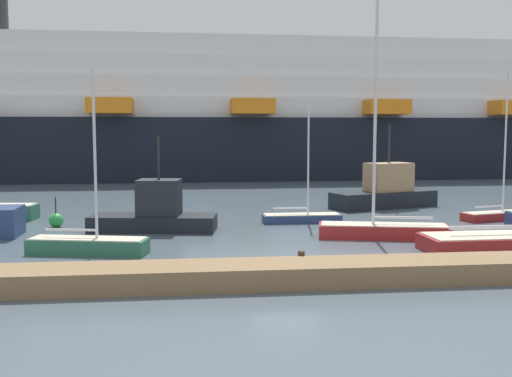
{
  "coord_description": "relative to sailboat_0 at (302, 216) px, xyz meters",
  "views": [
    {
      "loc": [
        -3.77,
        -22.93,
        4.91
      ],
      "look_at": [
        0.0,
        10.06,
        1.65
      ],
      "focal_mm": 42.25,
      "sensor_mm": 36.0,
      "label": 1
    }
  ],
  "objects": [
    {
      "name": "channel_buoy_0",
      "position": [
        -12.59,
        -0.21,
        0.04
      ],
      "size": [
        0.71,
        0.71,
        1.53
      ],
      "color": "green",
      "rests_on": "ground_plane"
    },
    {
      "name": "sailboat_4",
      "position": [
        2.79,
        -4.99,
        0.2
      ],
      "size": [
        5.99,
        2.74,
        10.91
      ],
      "rotation": [
        0.0,
        0.0,
        2.91
      ],
      "color": "maroon",
      "rests_on": "ground_plane"
    },
    {
      "name": "sailboat_2",
      "position": [
        10.75,
        -0.39,
        0.06
      ],
      "size": [
        4.28,
        2.05,
        8.19
      ],
      "rotation": [
        0.0,
        0.0,
        0.24
      ],
      "color": "maroon",
      "rests_on": "ground_plane"
    },
    {
      "name": "cruise_ship",
      "position": [
        -6.69,
        32.38,
        5.92
      ],
      "size": [
        110.07,
        18.53,
        19.45
      ],
      "rotation": [
        0.0,
        0.0,
        0.01
      ],
      "color": "black",
      "rests_on": "ground_plane"
    },
    {
      "name": "dock_pier",
      "position": [
        -2.23,
        -12.55,
        0.03
      ],
      "size": [
        26.99,
        2.15,
        0.84
      ],
      "color": "olive",
      "rests_on": "ground_plane"
    },
    {
      "name": "fishing_boat_0",
      "position": [
        -7.57,
        -1.71,
        0.52
      ],
      "size": [
        6.31,
        3.02,
        4.62
      ],
      "rotation": [
        0.0,
        0.0,
        -0.15
      ],
      "color": "black",
      "rests_on": "ground_plane"
    },
    {
      "name": "sailboat_5",
      "position": [
        -9.94,
        -7.02,
        0.09
      ],
      "size": [
        4.86,
        2.23,
        7.27
      ],
      "rotation": [
        0.0,
        0.0,
        -0.22
      ],
      "color": "#2D6B51",
      "rests_on": "ground_plane"
    },
    {
      "name": "sailboat_0",
      "position": [
        0.0,
        0.0,
        0.0
      ],
      "size": [
        4.14,
        1.22,
        6.7
      ],
      "rotation": [
        0.0,
        0.0,
        0.0
      ],
      "color": "navy",
      "rests_on": "ground_plane"
    },
    {
      "name": "fishing_boat_2",
      "position": [
        6.41,
        5.49,
        0.7
      ],
      "size": [
        7.25,
        4.3,
        5.24
      ],
      "rotation": [
        0.0,
        0.0,
        0.34
      ],
      "color": "black",
      "rests_on": "ground_plane"
    },
    {
      "name": "ground_plane",
      "position": [
        -2.23,
        -8.16,
        -0.32
      ],
      "size": [
        600.0,
        600.0,
        0.0
      ],
      "primitive_type": "plane",
      "color": "#4C5B66"
    }
  ]
}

